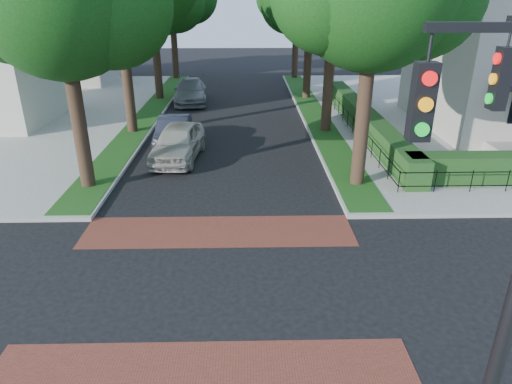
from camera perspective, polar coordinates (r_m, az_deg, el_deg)
ground at (r=12.69m, az=-5.47°, el=-11.82°), size 120.00×120.00×0.00m
crosswalk_far at (r=15.40m, az=-4.69°, el=-4.91°), size 9.00×2.20×0.01m
crosswalk_near at (r=10.25m, az=-6.74°, el=-22.18°), size 9.00×2.20×0.01m
grass_strip_ne at (r=30.60m, az=7.23°, el=9.81°), size 1.60×29.80×0.02m
grass_strip_nw at (r=30.94m, az=-13.26°, el=9.52°), size 1.60×29.80×0.02m
tree_right_far at (r=34.86m, az=6.93°, el=22.68°), size 7.25×6.23×9.74m
hedge_main_road at (r=27.02m, az=13.40°, el=8.81°), size 1.00×18.00×1.20m
fence_main_road at (r=26.86m, az=11.70°, el=8.55°), size 0.06×18.00×0.90m
house_left_far at (r=45.46m, az=-23.81°, el=18.80°), size 10.00×9.00×10.14m
parked_car_front at (r=22.14m, az=-9.72°, el=6.18°), size 2.45×5.14×1.70m
parked_car_middle at (r=24.27m, az=-10.26°, el=7.43°), size 1.69×4.57×1.49m
parked_car_rear at (r=34.37m, az=-8.19°, el=12.38°), size 2.74×5.79×1.63m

